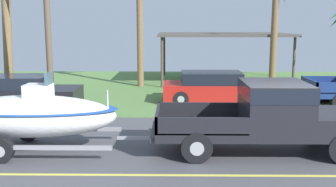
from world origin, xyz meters
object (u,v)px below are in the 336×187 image
Objects in this scene: boat_on_trailer at (30,115)px; palm_tree_near_left at (6,1)px; pickup_truck_towing at (273,114)px; parked_sedan_far at (21,93)px; carport_awning at (223,35)px; parked_sedan_near at (215,88)px.

palm_tree_near_left reaches higher than boat_on_trailer.
palm_tree_near_left is (-3.95, 8.52, 3.51)m from boat_on_trailer.
pickup_truck_towing is at bearing 0.00° from boat_on_trailer.
pickup_truck_towing is 1.26× the size of parked_sedan_far.
parked_sedan_far is 12.31m from carport_awning.
pickup_truck_towing is 10.51m from parked_sedan_far.
palm_tree_near_left is at bearing 141.09° from pickup_truck_towing.
parked_sedan_near is 0.62× the size of carport_awning.
parked_sedan_far is (-8.09, -1.38, 0.00)m from parked_sedan_near.
pickup_truck_towing is 13.99m from palm_tree_near_left.
parked_sedan_far is 0.61× the size of carport_awning.
pickup_truck_towing is 0.95× the size of palm_tree_near_left.
carport_awning is at bearing 40.95° from parked_sedan_far.
parked_sedan_near is at bearing 97.11° from pickup_truck_towing.
pickup_truck_towing is at bearing -90.88° from carport_awning.
parked_sedan_near is 8.21m from parked_sedan_far.
carport_awning reaches higher than boat_on_trailer.
carport_awning is 1.23× the size of palm_tree_near_left.
parked_sedan_near is at bearing -99.21° from carport_awning.
parked_sedan_near is 0.76× the size of palm_tree_near_left.
palm_tree_near_left is (-10.55, 8.52, 3.45)m from pickup_truck_towing.
parked_sedan_near is (5.75, 6.88, -0.33)m from boat_on_trailer.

